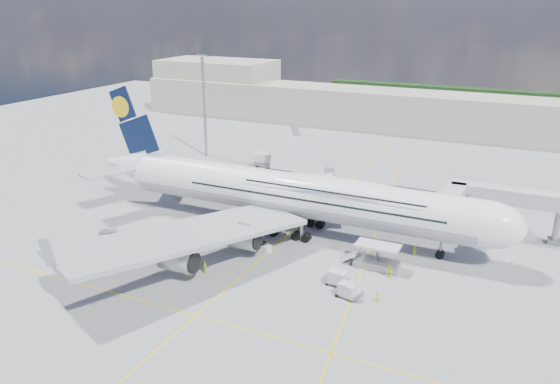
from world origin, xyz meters
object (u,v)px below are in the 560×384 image
at_px(crew_van, 377,297).
at_px(crew_tug, 187,274).
at_px(dolly_row_a, 147,244).
at_px(cone_nose, 512,262).
at_px(airliner, 294,194).
at_px(cone_wing_left_inner, 300,198).
at_px(catering_truck_outer, 268,162).
at_px(cone_wing_right_outer, 162,267).
at_px(service_van, 352,286).
at_px(light_mast, 204,105).
at_px(cone_wing_right_inner, 231,241).
at_px(cone_tail, 179,198).
at_px(dolly_nose_far, 347,290).
at_px(dolly_back, 108,231).
at_px(dolly_nose_near, 337,278).
at_px(cone_wing_left_outer, 247,187).
at_px(crew_loader, 390,272).
at_px(cargo_loader, 376,259).
at_px(crew_wing, 205,267).
at_px(catering_truck_inner, 322,186).
at_px(dolly_row_b, 167,262).
at_px(baggage_tug, 263,247).
at_px(dolly_row_c, 184,254).
at_px(jet_bridge, 485,199).
at_px(crew_nose, 414,251).

bearing_deg(crew_van, crew_tug, 58.37).
relative_size(dolly_row_a, cone_nose, 5.39).
bearing_deg(airliner, cone_wing_left_inner, 109.43).
xyz_separation_m(crew_tug, cone_wing_left_inner, (1.35, 37.85, -0.51)).
bearing_deg(catering_truck_outer, cone_wing_right_outer, -87.08).
bearing_deg(service_van, light_mast, 96.63).
distance_m(cone_wing_right_inner, cone_tail, 24.01).
distance_m(dolly_nose_far, cone_tail, 48.43).
height_order(dolly_back, cone_nose, cone_nose).
bearing_deg(dolly_nose_near, catering_truck_outer, 129.51).
bearing_deg(crew_tug, catering_truck_outer, 82.15).
distance_m(cone_wing_left_outer, cone_wing_right_inner, 28.05).
distance_m(catering_truck_outer, cone_wing_right_inner, 41.69).
xyz_separation_m(dolly_nose_near, crew_van, (6.33, -2.03, -0.39)).
relative_size(dolly_row_a, crew_loader, 1.53).
xyz_separation_m(airliner, dolly_row_a, (-18.32, -16.82, -5.95)).
distance_m(airliner, catering_truck_outer, 37.42).
xyz_separation_m(cargo_loader, catering_truck_outer, (-37.09, 37.98, 0.58)).
distance_m(dolly_row_a, dolly_back, 10.52).
bearing_deg(crew_wing, cone_wing_right_outer, 90.06).
relative_size(cargo_loader, catering_truck_outer, 1.26).
bearing_deg(catering_truck_inner, airliner, -97.49).
bearing_deg(dolly_row_b, dolly_back, 177.40).
xyz_separation_m(airliner, cargo_loader, (16.56, -7.11, -5.62)).
bearing_deg(cone_wing_left_inner, light_mast, 150.56).
xyz_separation_m(baggage_tug, cone_wing_left_outer, (-17.59, 26.75, -0.52)).
xyz_separation_m(baggage_tug, crew_tug, (-5.68, -12.82, 0.05)).
bearing_deg(service_van, dolly_row_a, 141.18).
xyz_separation_m(cone_wing_left_inner, cone_wing_right_outer, (-6.78, -36.55, -0.05)).
bearing_deg(dolly_row_b, cone_wing_left_outer, 115.53).
relative_size(dolly_row_c, crew_wing, 1.67).
xyz_separation_m(dolly_back, dolly_nose_far, (44.17, -2.92, 0.79)).
bearing_deg(crew_loader, cone_tail, -167.55).
distance_m(dolly_row_c, dolly_nose_near, 24.99).
relative_size(jet_bridge, dolly_nose_far, 5.32).
xyz_separation_m(jet_bridge, crew_tug, (-36.30, -33.46, -6.05)).
relative_size(crew_loader, cone_tail, 3.28).
relative_size(light_mast, dolly_back, 8.24).
bearing_deg(catering_truck_outer, cone_wing_right_inner, -77.98).
distance_m(dolly_nose_far, crew_wing, 21.20).
xyz_separation_m(dolly_back, catering_truck_inner, (26.38, 33.55, 1.83)).
distance_m(dolly_row_a, crew_loader, 38.32).
distance_m(dolly_nose_near, baggage_tug, 15.21).
distance_m(catering_truck_inner, cone_tail, 29.10).
bearing_deg(airliner, dolly_back, -153.01).
xyz_separation_m(baggage_tug, cone_nose, (36.10, 12.39, -0.48)).
bearing_deg(crew_loader, cone_wing_left_outer, 174.42).
height_order(cargo_loader, catering_truck_inner, catering_truck_inner).
relative_size(dolly_nose_near, crew_nose, 2.09).
distance_m(dolly_back, crew_loader, 48.16).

